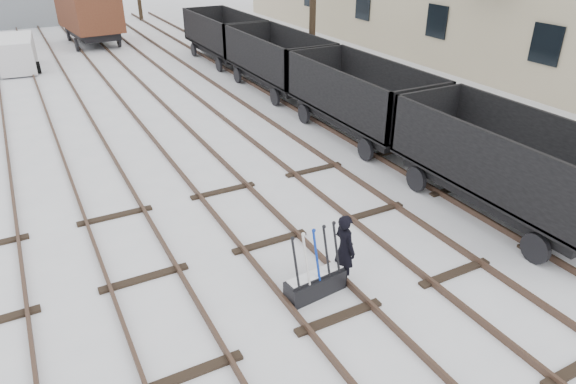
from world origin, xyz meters
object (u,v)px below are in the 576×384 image
object	(u,v)px
box_van_wagon	(87,2)
panel_van	(17,53)
worker	(345,249)
ground_frame	(315,283)
freight_wagon_a	(505,179)

from	to	relation	value
box_van_wagon	panel_van	world-z (taller)	box_van_wagon
worker	ground_frame	bearing A→B (deg)	94.46
ground_frame	box_van_wagon	world-z (taller)	box_van_wagon
ground_frame	worker	distance (m)	0.92
ground_frame	worker	size ratio (longest dim) A/B	0.93
freight_wagon_a	panel_van	size ratio (longest dim) A/B	1.58
box_van_wagon	panel_van	size ratio (longest dim) A/B	1.51
worker	box_van_wagon	size ratio (longest dim) A/B	0.27
freight_wagon_a	worker	bearing A→B (deg)	-174.12
worker	panel_van	world-z (taller)	panel_van
panel_van	ground_frame	bearing A→B (deg)	-75.03
box_van_wagon	panel_van	xyz separation A→B (m)	(-4.52, -5.13, -1.64)
box_van_wagon	panel_van	distance (m)	7.03
worker	box_van_wagon	distance (m)	28.14
worker	freight_wagon_a	world-z (taller)	freight_wagon_a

